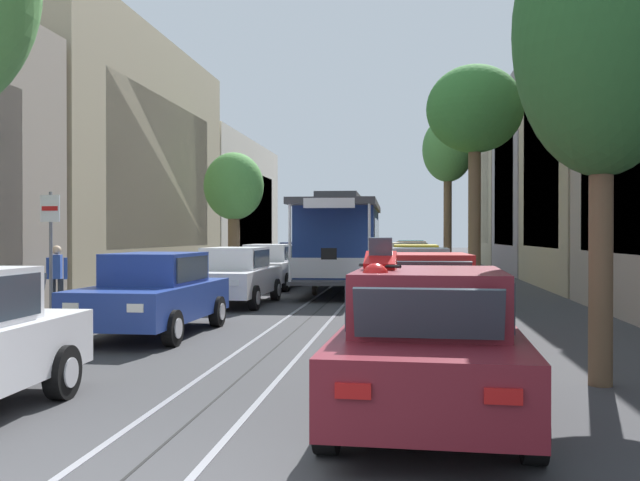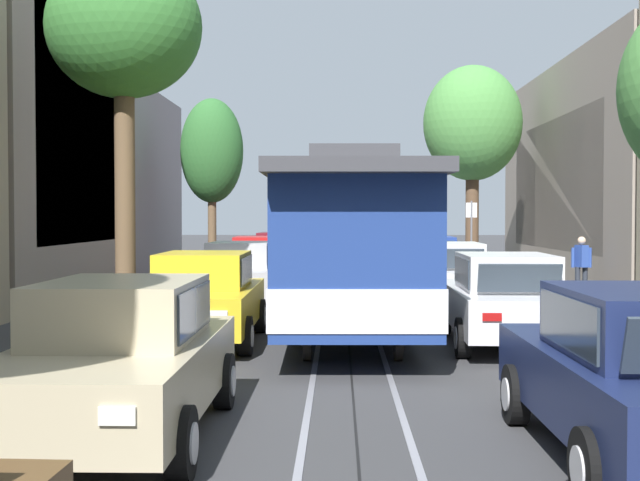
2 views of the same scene
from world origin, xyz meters
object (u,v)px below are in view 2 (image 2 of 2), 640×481
object	(u,v)px
parked_car_white_mid_left	(449,275)
street_tree_kerb_right_second	(124,33)
parked_car_silver_mid_right	(241,274)
parked_car_yellow_fourth_right	(203,297)
motorcycle_with_rider	(293,247)
pedestrian_on_left_pavement	(581,263)
parked_car_blue_second_left	(429,262)
parked_car_white_fourth_left	(505,299)
cable_car_trolley	(349,248)
street_tree_kerb_left_near	(473,125)
parked_car_white_near_left	(411,252)
street_tree_kerb_right_near	(212,152)
parked_car_red_second_right	(259,262)
parked_car_beige_fifth_right	(119,359)
street_sign_post	(471,232)
parked_car_maroon_near_right	(279,253)
fire_hydrant	(483,278)

from	to	relation	value
parked_car_white_mid_left	street_tree_kerb_right_second	distance (m)	9.34
parked_car_silver_mid_right	parked_car_yellow_fourth_right	size ratio (longest dim) A/B	1.00
motorcycle_with_rider	pedestrian_on_left_pavement	bearing A→B (deg)	130.94
parked_car_blue_second_left	parked_car_white_fourth_left	bearing A→B (deg)	90.20
parked_car_blue_second_left	cable_car_trolley	size ratio (longest dim) A/B	0.48
parked_car_blue_second_left	street_tree_kerb_left_near	xyz separation A→B (m)	(-1.99, -4.12, 4.67)
parked_car_white_near_left	street_tree_kerb_right_near	distance (m)	8.71
parked_car_white_near_left	parked_car_silver_mid_right	world-z (taller)	same
parked_car_white_near_left	parked_car_red_second_right	xyz separation A→B (m)	(5.29, 7.02, 0.00)
parked_car_white_fourth_left	street_tree_kerb_left_near	xyz separation A→B (m)	(-1.95, -15.91, 4.67)
parked_car_yellow_fourth_right	street_tree_kerb_right_near	distance (m)	15.91
parked_car_white_near_left	parked_car_white_mid_left	xyz separation A→B (m)	(0.17, 12.53, 0.00)
parked_car_silver_mid_right	parked_car_beige_fifth_right	world-z (taller)	same
motorcycle_with_rider	street_sign_post	xyz separation A→B (m)	(-6.08, 5.03, 0.68)
parked_car_maroon_near_right	street_tree_kerb_right_near	world-z (taller)	street_tree_kerb_right_near
street_tree_kerb_left_near	parked_car_blue_second_left	bearing A→B (deg)	64.25
parked_car_maroon_near_right	fire_hydrant	bearing A→B (deg)	131.27
parked_car_white_mid_left	parked_car_silver_mid_right	size ratio (longest dim) A/B	1.00
pedestrian_on_left_pavement	parked_car_beige_fifth_right	bearing A→B (deg)	58.80
parked_car_maroon_near_right	street_tree_kerb_right_near	distance (m)	4.75
parked_car_silver_mid_right	street_tree_kerb_right_second	distance (m)	6.73
parked_car_silver_mid_right	street_tree_kerb_left_near	size ratio (longest dim) A/B	0.58
parked_car_maroon_near_right	parked_car_silver_mid_right	world-z (taller)	same
parked_car_silver_mid_right	parked_car_maroon_near_right	bearing A→B (deg)	-90.60
parked_car_white_near_left	cable_car_trolley	bearing A→B (deg)	81.57
street_tree_kerb_right_near	motorcycle_with_rider	size ratio (longest dim) A/B	3.35
street_tree_kerb_left_near	motorcycle_with_rider	xyz separation A→B (m)	(6.56, -2.08, -4.47)
parked_car_yellow_fourth_right	street_tree_kerb_left_near	size ratio (longest dim) A/B	0.58
cable_car_trolley	motorcycle_with_rider	world-z (taller)	cable_car_trolley
parked_car_white_mid_left	parked_car_beige_fifth_right	size ratio (longest dim) A/B	1.01
pedestrian_on_left_pavement	street_sign_post	world-z (taller)	street_sign_post
parked_car_white_mid_left	parked_car_maroon_near_right	xyz separation A→B (m)	(4.94, -11.63, 0.00)
parked_car_white_fourth_left	pedestrian_on_left_pavement	size ratio (longest dim) A/B	2.63
parked_car_blue_second_left	parked_car_beige_fifth_right	bearing A→B (deg)	74.33
parked_car_yellow_fourth_right	pedestrian_on_left_pavement	xyz separation A→B (m)	(-8.93, -8.16, 0.14)
street_tree_kerb_left_near	street_tree_kerb_right_second	bearing A→B (deg)	57.00
street_sign_post	parked_car_white_near_left	bearing A→B (deg)	-74.83
street_tree_kerb_left_near	parked_car_maroon_near_right	bearing A→B (deg)	-12.89
parked_car_maroon_near_right	parked_car_yellow_fourth_right	xyz separation A→B (m)	(0.09, 17.30, 0.00)
parked_car_blue_second_left	street_tree_kerb_left_near	distance (m)	6.54
parked_car_white_fourth_left	street_tree_kerb_right_second	size ratio (longest dim) A/B	0.60
street_tree_kerb_right_second	pedestrian_on_left_pavement	xyz separation A→B (m)	(-10.77, -6.35, -4.88)
parked_car_maroon_near_right	parked_car_red_second_right	world-z (taller)	same
parked_car_white_mid_left	street_sign_post	distance (m)	7.30
parked_car_white_fourth_left	parked_car_maroon_near_right	world-z (taller)	same
parked_car_blue_second_left	parked_car_white_mid_left	distance (m)	5.89
parked_car_maroon_near_right	street_tree_kerb_left_near	size ratio (longest dim) A/B	0.58
parked_car_white_mid_left	street_sign_post	size ratio (longest dim) A/B	1.62
parked_car_silver_mid_right	street_tree_kerb_right_near	distance (m)	10.33
parked_car_silver_mid_right	street_sign_post	xyz separation A→B (m)	(-6.71, -6.81, 0.88)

